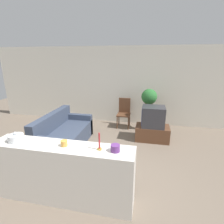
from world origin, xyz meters
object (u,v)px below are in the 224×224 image
at_px(television, 153,117).
at_px(potted_plant, 149,97).
at_px(wooden_chair, 124,112).
at_px(decorative_bowl, 16,138).
at_px(couch, 64,135).

height_order(television, potted_plant, potted_plant).
height_order(television, wooden_chair, television).
xyz_separation_m(potted_plant, decorative_bowl, (-2.11, -3.29, -0.06)).
height_order(television, decorative_bowl, decorative_bowl).
bearing_deg(wooden_chair, potted_plant, -14.09).
distance_m(couch, television, 2.52).
distance_m(couch, decorative_bowl, 1.89).
distance_m(wooden_chair, potted_plant, 1.02).
relative_size(television, wooden_chair, 0.64).
height_order(couch, potted_plant, potted_plant).
distance_m(potted_plant, decorative_bowl, 3.91).
relative_size(potted_plant, decorative_bowl, 2.39).
relative_size(television, potted_plant, 1.10).
bearing_deg(television, wooden_chair, 136.69).
bearing_deg(potted_plant, wooden_chair, 165.91).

